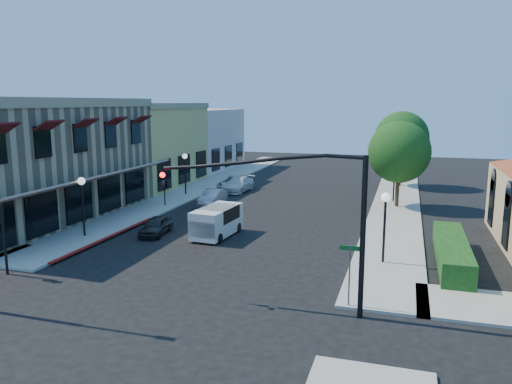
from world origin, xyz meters
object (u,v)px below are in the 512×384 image
(lamppost_right_far, at_px, (395,168))
(white_van, at_px, (217,220))
(lamppost_left_near, at_px, (82,192))
(parked_car_a, at_px, (156,226))
(street_tree_b, at_px, (402,138))
(signal_mast_arm, at_px, (305,205))
(secondary_signal, at_px, (1,226))
(lamppost_left_far, at_px, (185,164))
(street_name_sign, at_px, (350,266))
(parked_car_b, at_px, (213,197))
(lamppost_right_near, at_px, (385,210))
(street_tree_a, at_px, (399,152))
(parked_car_c, at_px, (238,185))
(parked_car_d, at_px, (233,183))

(lamppost_right_far, bearing_deg, white_van, -125.49)
(lamppost_left_near, xyz_separation_m, parked_car_a, (3.70, 1.81, -2.20))
(street_tree_b, distance_m, signal_mast_arm, 30.65)
(secondary_signal, height_order, lamppost_left_far, lamppost_left_far)
(secondary_signal, bearing_deg, street_name_sign, 2.93)
(lamppost_left_near, distance_m, parked_car_b, 11.70)
(signal_mast_arm, bearing_deg, parked_car_a, 142.04)
(signal_mast_arm, xyz_separation_m, lamppost_left_far, (-14.36, 20.50, -1.35))
(street_tree_b, distance_m, lamppost_right_near, 24.07)
(signal_mast_arm, height_order, lamppost_right_far, signal_mast_arm)
(street_tree_a, height_order, lamppost_right_near, street_tree_a)
(street_tree_a, height_order, parked_car_c, street_tree_a)
(street_name_sign, relative_size, parked_car_c, 0.57)
(parked_car_b, height_order, parked_car_c, parked_car_c)
(street_tree_a, xyz_separation_m, parked_car_a, (-13.60, -12.19, -3.66))
(lamppost_right_far, distance_m, parked_car_c, 13.50)
(white_van, bearing_deg, parked_car_b, 113.35)
(street_name_sign, bearing_deg, lamppost_right_near, 80.22)
(secondary_signal, xyz_separation_m, parked_car_d, (2.31, 24.59, -1.73))
(lamppost_right_near, xyz_separation_m, parked_car_d, (-14.19, 18.00, -2.14))
(secondary_signal, distance_m, parked_car_c, 23.87)
(lamppost_right_far, bearing_deg, street_tree_b, 87.85)
(white_van, bearing_deg, street_name_sign, -43.63)
(white_van, height_order, parked_car_a, white_van)
(street_tree_b, relative_size, lamppost_right_near, 1.97)
(parked_car_c, bearing_deg, street_tree_a, -8.76)
(white_van, bearing_deg, street_tree_b, 65.20)
(street_name_sign, bearing_deg, parked_car_d, 118.99)
(street_name_sign, xyz_separation_m, parked_car_c, (-12.30, 22.80, -1.06))
(street_tree_a, bearing_deg, lamppost_right_near, -91.23)
(street_tree_b, height_order, street_name_sign, street_tree_b)
(street_name_sign, bearing_deg, white_van, 136.37)
(street_tree_b, distance_m, lamppost_right_far, 8.21)
(parked_car_c, bearing_deg, lamppost_right_far, -0.62)
(signal_mast_arm, relative_size, parked_car_c, 1.82)
(street_tree_b, relative_size, white_van, 1.74)
(street_tree_b, bearing_deg, lamppost_right_far, -92.15)
(white_van, bearing_deg, lamppost_right_far, 54.51)
(secondary_signal, xyz_separation_m, parked_car_c, (3.20, 23.59, -1.68))
(parked_car_a, relative_size, parked_car_c, 0.72)
(lamppost_right_far, relative_size, parked_car_c, 0.81)
(street_tree_b, height_order, lamppost_right_near, street_tree_b)
(street_tree_a, xyz_separation_m, signal_mast_arm, (-2.94, -20.50, -0.11))
(street_name_sign, xyz_separation_m, white_van, (-8.66, 8.25, -0.69))
(parked_car_c, bearing_deg, signal_mast_arm, -61.93)
(street_tree_a, distance_m, lamppost_left_near, 22.30)
(street_tree_b, relative_size, lamppost_left_near, 1.97)
(secondary_signal, height_order, lamppost_left_near, lamppost_left_near)
(parked_car_d, bearing_deg, secondary_signal, -97.32)
(street_name_sign, distance_m, lamppost_left_near, 17.05)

